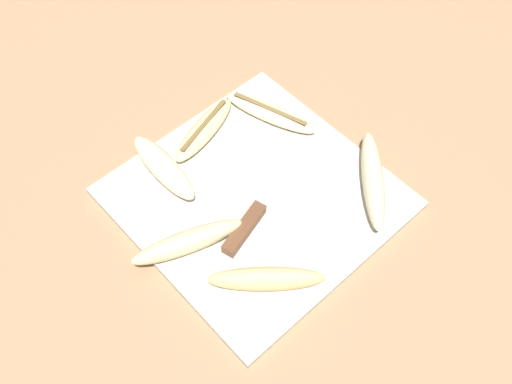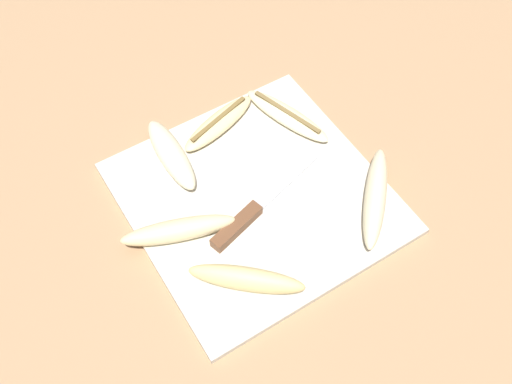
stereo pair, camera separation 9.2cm
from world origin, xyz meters
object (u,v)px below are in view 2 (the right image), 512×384
object	(u,v)px
banana_ripe_center	(219,123)
banana_pale_long	(375,197)
banana_golden_short	(246,279)
banana_cream_curved	(287,116)
knife	(247,217)
banana_bright_far	(171,154)
banana_soft_right	(177,228)

from	to	relation	value
banana_ripe_center	banana_pale_long	bearing A→B (deg)	25.90
banana_golden_short	banana_cream_curved	size ratio (longest dim) A/B	0.84
knife	banana_cream_curved	bearing A→B (deg)	113.85
banana_pale_long	banana_bright_far	world-z (taller)	banana_pale_long
banana_golden_short	banana_soft_right	world-z (taller)	banana_golden_short
banana_bright_far	banana_soft_right	world-z (taller)	banana_soft_right
banana_cream_curved	banana_soft_right	bearing A→B (deg)	-69.05
banana_ripe_center	banana_soft_right	bearing A→B (deg)	-46.73
banana_cream_curved	banana_bright_far	world-z (taller)	banana_bright_far
banana_golden_short	banana_ripe_center	bearing A→B (deg)	157.55
banana_ripe_center	banana_soft_right	size ratio (longest dim) A/B	0.93
banana_ripe_center	banana_cream_curved	distance (m)	0.12
knife	banana_golden_short	bearing A→B (deg)	-48.17
knife	banana_bright_far	xyz separation A→B (m)	(-0.16, -0.04, 0.01)
banana_cream_curved	banana_pale_long	bearing A→B (deg)	5.12
banana_pale_long	banana_soft_right	distance (m)	0.30
banana_soft_right	banana_pale_long	bearing A→B (deg)	68.18
knife	banana_golden_short	world-z (taller)	banana_golden_short
banana_pale_long	banana_bright_far	distance (m)	0.33
banana_bright_far	banana_soft_right	size ratio (longest dim) A/B	0.91
banana_pale_long	banana_ripe_center	bearing A→B (deg)	-154.10
knife	banana_soft_right	xyz separation A→B (m)	(-0.03, -0.10, 0.01)
knife	banana_pale_long	xyz separation A→B (m)	(0.08, 0.18, 0.01)
banana_ripe_center	banana_cream_curved	xyz separation A→B (m)	(0.05, 0.11, -0.00)
banana_cream_curved	banana_bright_far	size ratio (longest dim) A/B	1.11
banana_pale_long	banana_soft_right	size ratio (longest dim) A/B	0.91
banana_golden_short	banana_soft_right	distance (m)	0.13
knife	banana_soft_right	distance (m)	0.11
banana_bright_far	knife	bearing A→B (deg)	15.71
banana_cream_curved	banana_soft_right	world-z (taller)	banana_soft_right
banana_bright_far	banana_soft_right	bearing A→B (deg)	-23.93
banana_golden_short	banana_cream_curved	world-z (taller)	banana_golden_short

